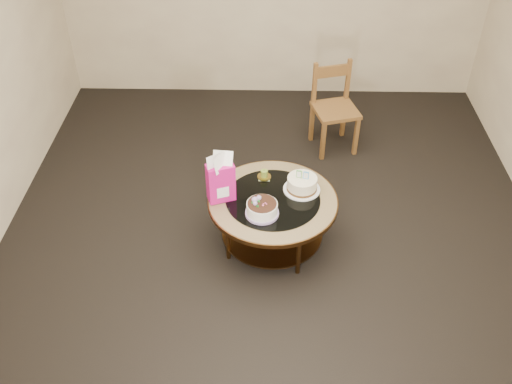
{
  "coord_description": "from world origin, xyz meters",
  "views": [
    {
      "loc": [
        -0.06,
        -3.39,
        3.32
      ],
      "look_at": [
        -0.13,
        0.02,
        0.51
      ],
      "focal_mm": 40.0,
      "sensor_mm": 36.0,
      "label": 1
    }
  ],
  "objects_px": {
    "dining_chair": "(334,107)",
    "coffee_table": "(273,206)",
    "gift_bag": "(221,178)",
    "cream_cake": "(302,184)",
    "decorated_cake": "(262,209)"
  },
  "relations": [
    {
      "from": "decorated_cake",
      "to": "gift_bag",
      "type": "bearing_deg",
      "value": 150.82
    },
    {
      "from": "cream_cake",
      "to": "gift_bag",
      "type": "distance_m",
      "value": 0.66
    },
    {
      "from": "decorated_cake",
      "to": "cream_cake",
      "type": "relative_size",
      "value": 0.87
    },
    {
      "from": "coffee_table",
      "to": "gift_bag",
      "type": "xyz_separation_m",
      "value": [
        -0.4,
        -0.01,
        0.28
      ]
    },
    {
      "from": "coffee_table",
      "to": "cream_cake",
      "type": "bearing_deg",
      "value": 26.34
    },
    {
      "from": "decorated_cake",
      "to": "dining_chair",
      "type": "xyz_separation_m",
      "value": [
        0.68,
        1.59,
        -0.07
      ]
    },
    {
      "from": "gift_bag",
      "to": "dining_chair",
      "type": "bearing_deg",
      "value": 35.1
    },
    {
      "from": "decorated_cake",
      "to": "cream_cake",
      "type": "xyz_separation_m",
      "value": [
        0.31,
        0.3,
        0.01
      ]
    },
    {
      "from": "coffee_table",
      "to": "gift_bag",
      "type": "distance_m",
      "value": 0.49
    },
    {
      "from": "decorated_cake",
      "to": "cream_cake",
      "type": "bearing_deg",
      "value": 43.41
    },
    {
      "from": "dining_chair",
      "to": "coffee_table",
      "type": "bearing_deg",
      "value": -128.47
    },
    {
      "from": "decorated_cake",
      "to": "cream_cake",
      "type": "distance_m",
      "value": 0.43
    },
    {
      "from": "coffee_table",
      "to": "dining_chair",
      "type": "relative_size",
      "value": 1.18
    },
    {
      "from": "coffee_table",
      "to": "cream_cake",
      "type": "xyz_separation_m",
      "value": [
        0.23,
        0.11,
        0.14
      ]
    },
    {
      "from": "cream_cake",
      "to": "gift_bag",
      "type": "xyz_separation_m",
      "value": [
        -0.63,
        -0.12,
        0.15
      ]
    }
  ]
}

